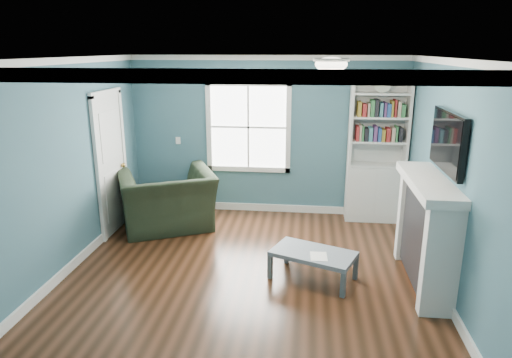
# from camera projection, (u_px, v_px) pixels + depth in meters

# --- Properties ---
(floor) EXTENTS (5.00, 5.00, 0.00)m
(floor) POSITION_uv_depth(u_px,v_px,m) (247.00, 281.00, 5.50)
(floor) COLOR black
(floor) RESTS_ON ground
(room_walls) EXTENTS (5.00, 5.00, 5.00)m
(room_walls) POSITION_uv_depth(u_px,v_px,m) (246.00, 153.00, 5.06)
(room_walls) COLOR #3A6375
(room_walls) RESTS_ON ground
(trim) EXTENTS (4.50, 5.00, 2.60)m
(trim) POSITION_uv_depth(u_px,v_px,m) (246.00, 183.00, 5.16)
(trim) COLOR white
(trim) RESTS_ON ground
(window) EXTENTS (1.40, 0.06, 1.50)m
(window) POSITION_uv_depth(u_px,v_px,m) (248.00, 127.00, 7.50)
(window) COLOR white
(window) RESTS_ON room_walls
(bookshelf) EXTENTS (0.90, 0.35, 2.31)m
(bookshelf) POSITION_uv_depth(u_px,v_px,m) (376.00, 164.00, 7.24)
(bookshelf) COLOR silver
(bookshelf) RESTS_ON ground
(fireplace) EXTENTS (0.44, 1.58, 1.30)m
(fireplace) POSITION_uv_depth(u_px,v_px,m) (426.00, 233.00, 5.28)
(fireplace) COLOR black
(fireplace) RESTS_ON ground
(tv) EXTENTS (0.06, 1.10, 0.65)m
(tv) POSITION_uv_depth(u_px,v_px,m) (448.00, 141.00, 4.97)
(tv) COLOR black
(tv) RESTS_ON fireplace
(door) EXTENTS (0.12, 0.98, 2.17)m
(door) POSITION_uv_depth(u_px,v_px,m) (111.00, 162.00, 6.78)
(door) COLOR silver
(door) RESTS_ON ground
(ceiling_fixture) EXTENTS (0.38, 0.38, 0.15)m
(ceiling_fixture) POSITION_uv_depth(u_px,v_px,m) (331.00, 63.00, 4.79)
(ceiling_fixture) COLOR white
(ceiling_fixture) RESTS_ON room_walls
(light_switch) EXTENTS (0.08, 0.01, 0.12)m
(light_switch) POSITION_uv_depth(u_px,v_px,m) (178.00, 141.00, 7.70)
(light_switch) COLOR white
(light_switch) RESTS_ON room_walls
(recliner) EXTENTS (1.63, 1.41, 1.20)m
(recliner) POSITION_uv_depth(u_px,v_px,m) (167.00, 191.00, 6.99)
(recliner) COLOR black
(recliner) RESTS_ON ground
(coffee_table) EXTENTS (1.10, 0.86, 0.35)m
(coffee_table) POSITION_uv_depth(u_px,v_px,m) (313.00, 255.00, 5.48)
(coffee_table) COLOR #4A5459
(coffee_table) RESTS_ON ground
(paper_sheet) EXTENTS (0.20, 0.25, 0.00)m
(paper_sheet) POSITION_uv_depth(u_px,v_px,m) (319.00, 256.00, 5.34)
(paper_sheet) COLOR white
(paper_sheet) RESTS_ON coffee_table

